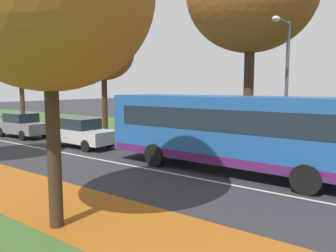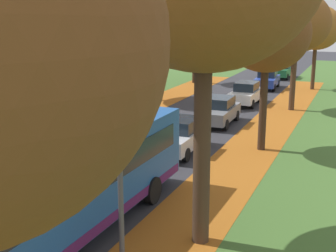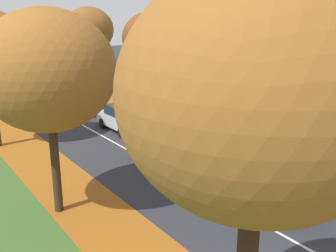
{
  "view_description": "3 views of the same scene",
  "coord_description": "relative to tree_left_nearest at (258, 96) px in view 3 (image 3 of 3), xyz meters",
  "views": [
    {
      "loc": [
        -10.04,
        3.45,
        3.31
      ],
      "look_at": [
        1.83,
        12.25,
        1.57
      ],
      "focal_mm": 35.0,
      "sensor_mm": 36.0,
      "label": 1
    },
    {
      "loc": [
        9.4,
        -2.06,
        6.63
      ],
      "look_at": [
        2.26,
        14.92,
        2.07
      ],
      "focal_mm": 50.0,
      "sensor_mm": 36.0,
      "label": 2
    },
    {
      "loc": [
        -10.04,
        -3.44,
        7.29
      ],
      "look_at": [
        1.32,
        12.6,
        1.63
      ],
      "focal_mm": 42.0,
      "sensor_mm": 36.0,
      "label": 3
    }
  ],
  "objects": [
    {
      "name": "car_green_trailing",
      "position": [
        7.07,
        44.89,
        -5.21
      ],
      "size": [
        1.89,
        4.25,
        1.62
      ],
      "color": "#1E6038",
      "rests_on": "ground"
    },
    {
      "name": "car_white_third_in_line",
      "position": [
        6.98,
        30.08,
        -5.21
      ],
      "size": [
        1.83,
        4.22,
        1.62
      ],
      "color": "silver",
      "rests_on": "ground"
    },
    {
      "name": "streetlamp_right",
      "position": [
        8.97,
        6.9,
        -2.28
      ],
      "size": [
        1.89,
        0.28,
        6.0
      ],
      "color": "#47474C",
      "rests_on": "ground"
    },
    {
      "name": "road_centre_line",
      "position": [
        5.3,
        19.23,
        -6.02
      ],
      "size": [
        0.12,
        80.0,
        0.01
      ],
      "primitive_type": "cube",
      "color": "silver",
      "rests_on": "ground"
    },
    {
      "name": "car_grey_following",
      "position": [
        6.92,
        23.48,
        -5.21
      ],
      "size": [
        1.85,
        4.23,
        1.62
      ],
      "color": "slate",
      "rests_on": "ground"
    },
    {
      "name": "tree_right_distant",
      "position": [
        10.68,
        38.87,
        -0.8
      ],
      "size": [
        4.14,
        4.14,
        7.11
      ],
      "color": "#422D1E",
      "rests_on": "ground"
    },
    {
      "name": "grass_verge_right",
      "position": [
        14.5,
        19.23,
        -6.02
      ],
      "size": [
        12.0,
        90.0,
        0.01
      ],
      "primitive_type": "cube",
      "color": "#3D6028",
      "rests_on": "ground"
    },
    {
      "name": "tree_left_nearest",
      "position": [
        0.0,
        0.0,
        0.0
      ],
      "size": [
        4.6,
        4.6,
        8.12
      ],
      "color": "black",
      "rests_on": "ground"
    },
    {
      "name": "car_blue_fourth_in_line",
      "position": [
        7.0,
        37.72,
        -5.21
      ],
      "size": [
        1.93,
        4.27,
        1.62
      ],
      "color": "#233D9E",
      "rests_on": "ground"
    },
    {
      "name": "tree_right_mid",
      "position": [
        10.39,
        19.19,
        -0.44
      ],
      "size": [
        4.04,
        4.04,
        7.43
      ],
      "color": "#382619",
      "rests_on": "ground"
    },
    {
      "name": "bus",
      "position": [
        6.98,
        8.31,
        -4.32
      ],
      "size": [
        2.76,
        10.43,
        2.98
      ],
      "color": "#1E5199",
      "rests_on": "ground"
    },
    {
      "name": "leaf_litter_left",
      "position": [
        0.7,
        13.23,
        -6.01
      ],
      "size": [
        2.8,
        60.0,
        0.0
      ],
      "primitive_type": "cube",
      "color": "#9E5619",
      "rests_on": "grass_verge_left"
    },
    {
      "name": "car_silver_lead",
      "position": [
        6.88,
        17.31,
        -5.21
      ],
      "size": [
        1.79,
        4.2,
        1.62
      ],
      "color": "#B7BABF",
      "rests_on": "ground"
    },
    {
      "name": "tree_right_far",
      "position": [
        10.32,
        29.35,
        -0.16
      ],
      "size": [
        4.44,
        4.44,
        7.88
      ],
      "color": "#422D1E",
      "rests_on": "ground"
    },
    {
      "name": "leaf_litter_right",
      "position": [
        9.9,
        13.23,
        -6.01
      ],
      "size": [
        2.8,
        60.0,
        0.0
      ],
      "primitive_type": "cube",
      "color": "#9E5619",
      "rests_on": "grass_verge_right"
    },
    {
      "name": "tree_right_near",
      "position": [
        10.69,
        9.16,
        1.76
      ],
      "size": [
        6.24,
        6.24,
        10.61
      ],
      "color": "#422D1E",
      "rests_on": "ground"
    },
    {
      "name": "tree_left_near",
      "position": [
        -0.3,
        9.29,
        -0.66
      ],
      "size": [
        4.79,
        4.79,
        7.53
      ],
      "color": "#382619",
      "rests_on": "ground"
    }
  ]
}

